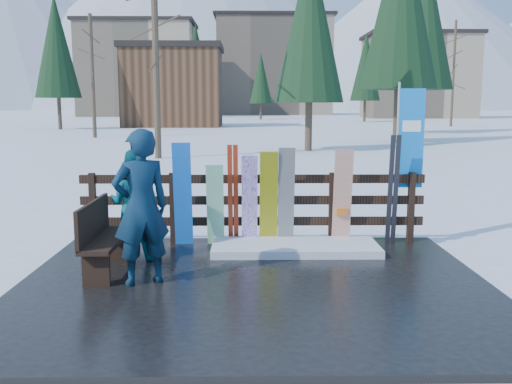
{
  "coord_description": "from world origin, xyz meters",
  "views": [
    {
      "loc": [
        -0.08,
        -6.96,
        2.32
      ],
      "look_at": [
        0.04,
        1.0,
        1.1
      ],
      "focal_mm": 40.0,
      "sensor_mm": 36.0,
      "label": 1
    }
  ],
  "objects_px": {
    "snowboard_0": "(183,194)",
    "snowboard_4": "(286,197)",
    "snowboard_3": "(250,201)",
    "snowboard_1": "(215,205)",
    "bench": "(101,235)",
    "snowboard_2": "(269,199)",
    "person_front": "(141,207)",
    "rental_flag": "(408,144)",
    "snowboard_5": "(342,198)",
    "person_back": "(135,204)"
  },
  "relations": [
    {
      "from": "snowboard_0",
      "to": "snowboard_1",
      "type": "height_order",
      "value": "snowboard_0"
    },
    {
      "from": "bench",
      "to": "snowboard_5",
      "type": "bearing_deg",
      "value": 22.83
    },
    {
      "from": "snowboard_2",
      "to": "snowboard_5",
      "type": "relative_size",
      "value": 0.99
    },
    {
      "from": "snowboard_4",
      "to": "person_front",
      "type": "distance_m",
      "value": 2.75
    },
    {
      "from": "snowboard_0",
      "to": "rental_flag",
      "type": "relative_size",
      "value": 0.64
    },
    {
      "from": "person_back",
      "to": "person_front",
      "type": "bearing_deg",
      "value": 119.45
    },
    {
      "from": "snowboard_2",
      "to": "bench",
      "type": "bearing_deg",
      "value": -147.52
    },
    {
      "from": "snowboard_0",
      "to": "snowboard_4",
      "type": "distance_m",
      "value": 1.65
    },
    {
      "from": "snowboard_5",
      "to": "rental_flag",
      "type": "bearing_deg",
      "value": 13.96
    },
    {
      "from": "rental_flag",
      "to": "person_back",
      "type": "height_order",
      "value": "rental_flag"
    },
    {
      "from": "bench",
      "to": "person_front",
      "type": "height_order",
      "value": "person_front"
    },
    {
      "from": "snowboard_3",
      "to": "rental_flag",
      "type": "bearing_deg",
      "value": 6.0
    },
    {
      "from": "rental_flag",
      "to": "person_front",
      "type": "xyz_separation_m",
      "value": [
        -3.93,
        -2.21,
        -0.63
      ]
    },
    {
      "from": "snowboard_2",
      "to": "rental_flag",
      "type": "xyz_separation_m",
      "value": [
        2.26,
        0.27,
        0.84
      ]
    },
    {
      "from": "snowboard_4",
      "to": "rental_flag",
      "type": "height_order",
      "value": "rental_flag"
    },
    {
      "from": "snowboard_1",
      "to": "rental_flag",
      "type": "distance_m",
      "value": 3.27
    },
    {
      "from": "bench",
      "to": "snowboard_0",
      "type": "distance_m",
      "value": 1.76
    },
    {
      "from": "person_front",
      "to": "snowboard_5",
      "type": "bearing_deg",
      "value": -171.44
    },
    {
      "from": "snowboard_0",
      "to": "snowboard_2",
      "type": "xyz_separation_m",
      "value": [
        1.37,
        0.0,
        -0.07
      ]
    },
    {
      "from": "snowboard_5",
      "to": "person_front",
      "type": "relative_size",
      "value": 0.8
    },
    {
      "from": "snowboard_1",
      "to": "snowboard_3",
      "type": "relative_size",
      "value": 0.91
    },
    {
      "from": "snowboard_3",
      "to": "snowboard_4",
      "type": "distance_m",
      "value": 0.59
    },
    {
      "from": "snowboard_5",
      "to": "rental_flag",
      "type": "distance_m",
      "value": 1.39
    },
    {
      "from": "snowboard_3",
      "to": "bench",
      "type": "bearing_deg",
      "value": -143.7
    },
    {
      "from": "snowboard_3",
      "to": "snowboard_4",
      "type": "relative_size",
      "value": 0.92
    },
    {
      "from": "person_front",
      "to": "person_back",
      "type": "relative_size",
      "value": 1.22
    },
    {
      "from": "bench",
      "to": "snowboard_3",
      "type": "height_order",
      "value": "snowboard_3"
    },
    {
      "from": "snowboard_0",
      "to": "snowboard_3",
      "type": "bearing_deg",
      "value": 0.0
    },
    {
      "from": "snowboard_1",
      "to": "bench",
      "type": "bearing_deg",
      "value": -134.62
    },
    {
      "from": "person_back",
      "to": "snowboard_5",
      "type": "bearing_deg",
      "value": -152.54
    },
    {
      "from": "snowboard_4",
      "to": "snowboard_5",
      "type": "height_order",
      "value": "snowboard_4"
    },
    {
      "from": "snowboard_0",
      "to": "snowboard_5",
      "type": "height_order",
      "value": "snowboard_0"
    },
    {
      "from": "snowboard_0",
      "to": "snowboard_3",
      "type": "xyz_separation_m",
      "value": [
        1.06,
        0.0,
        -0.1
      ]
    },
    {
      "from": "snowboard_3",
      "to": "person_front",
      "type": "relative_size",
      "value": 0.75
    },
    {
      "from": "snowboard_3",
      "to": "person_back",
      "type": "relative_size",
      "value": 0.92
    },
    {
      "from": "bench",
      "to": "rental_flag",
      "type": "bearing_deg",
      "value": 20.8
    },
    {
      "from": "bench",
      "to": "snowboard_1",
      "type": "distance_m",
      "value": 2.06
    },
    {
      "from": "snowboard_3",
      "to": "snowboard_5",
      "type": "xyz_separation_m",
      "value": [
        1.48,
        0.0,
        0.05
      ]
    },
    {
      "from": "bench",
      "to": "person_back",
      "type": "height_order",
      "value": "person_back"
    },
    {
      "from": "bench",
      "to": "person_back",
      "type": "xyz_separation_m",
      "value": [
        0.31,
        0.73,
        0.29
      ]
    },
    {
      "from": "rental_flag",
      "to": "snowboard_5",
      "type": "bearing_deg",
      "value": -166.04
    },
    {
      "from": "rental_flag",
      "to": "snowboard_3",
      "type": "bearing_deg",
      "value": -174.0
    },
    {
      "from": "rental_flag",
      "to": "person_back",
      "type": "xyz_separation_m",
      "value": [
        -4.25,
        -1.0,
        -0.8
      ]
    },
    {
      "from": "snowboard_0",
      "to": "snowboard_2",
      "type": "height_order",
      "value": "snowboard_0"
    },
    {
      "from": "snowboard_0",
      "to": "rental_flag",
      "type": "bearing_deg",
      "value": 4.26
    },
    {
      "from": "snowboard_2",
      "to": "rental_flag",
      "type": "bearing_deg",
      "value": 6.81
    },
    {
      "from": "snowboard_3",
      "to": "snowboard_4",
      "type": "bearing_deg",
      "value": 0.0
    },
    {
      "from": "snowboard_1",
      "to": "snowboard_3",
      "type": "distance_m",
      "value": 0.55
    },
    {
      "from": "snowboard_3",
      "to": "snowboard_0",
      "type": "bearing_deg",
      "value": 180.0
    },
    {
      "from": "snowboard_5",
      "to": "person_front",
      "type": "bearing_deg",
      "value": -145.61
    }
  ]
}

